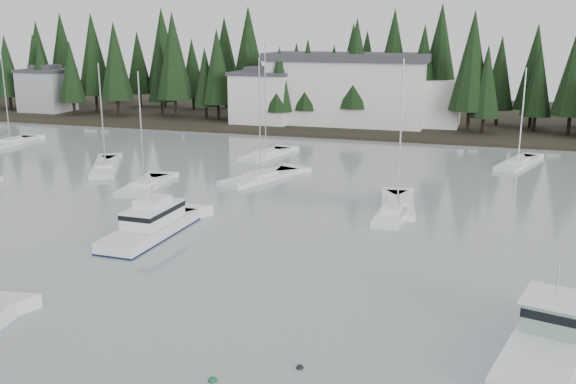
{
  "coord_description": "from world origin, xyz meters",
  "views": [
    {
      "loc": [
        16.26,
        -16.93,
        15.19
      ],
      "look_at": [
        1.49,
        30.19,
        2.5
      ],
      "focal_mm": 40.0,
      "sensor_mm": 36.0,
      "label": 1
    }
  ],
  "objects_px": {
    "house_west": "(263,96)",
    "harbor_inn": "(361,90)",
    "sailboat_2": "(11,144)",
    "sailboat_7": "(106,168)",
    "cabin_cruiser_center": "(152,227)",
    "sailboat_4": "(260,179)",
    "sailboat_5": "(518,165)",
    "runabout_1": "(391,216)",
    "lobster_boat_teal": "(546,346)",
    "sailboat_8": "(266,156)",
    "sailboat_9": "(144,187)",
    "sailboat_3": "(397,206)",
    "house_far_west": "(47,89)"
  },
  "relations": [
    {
      "from": "sailboat_5",
      "to": "sailboat_7",
      "type": "bearing_deg",
      "value": 129.15
    },
    {
      "from": "sailboat_4",
      "to": "sailboat_8",
      "type": "xyz_separation_m",
      "value": [
        -3.5,
        11.65,
        0.02
      ]
    },
    {
      "from": "cabin_cruiser_center",
      "to": "sailboat_3",
      "type": "distance_m",
      "value": 21.3
    },
    {
      "from": "sailboat_3",
      "to": "sailboat_7",
      "type": "relative_size",
      "value": 1.1
    },
    {
      "from": "sailboat_3",
      "to": "sailboat_7",
      "type": "distance_m",
      "value": 33.61
    },
    {
      "from": "sailboat_8",
      "to": "runabout_1",
      "type": "xyz_separation_m",
      "value": [
        18.43,
        -21.31,
        0.05
      ]
    },
    {
      "from": "sailboat_4",
      "to": "runabout_1",
      "type": "bearing_deg",
      "value": -100.99
    },
    {
      "from": "sailboat_3",
      "to": "sailboat_4",
      "type": "xyz_separation_m",
      "value": [
        -14.96,
        6.29,
        -0.02
      ]
    },
    {
      "from": "sailboat_2",
      "to": "sailboat_7",
      "type": "relative_size",
      "value": 1.03
    },
    {
      "from": "sailboat_2",
      "to": "sailboat_8",
      "type": "bearing_deg",
      "value": -90.33
    },
    {
      "from": "house_west",
      "to": "sailboat_3",
      "type": "relative_size",
      "value": 0.72
    },
    {
      "from": "sailboat_3",
      "to": "sailboat_8",
      "type": "bearing_deg",
      "value": 36.48
    },
    {
      "from": "sailboat_2",
      "to": "sailboat_3",
      "type": "relative_size",
      "value": 0.93
    },
    {
      "from": "cabin_cruiser_center",
      "to": "sailboat_4",
      "type": "relative_size",
      "value": 0.8
    },
    {
      "from": "sailboat_2",
      "to": "sailboat_5",
      "type": "distance_m",
      "value": 64.87
    },
    {
      "from": "house_west",
      "to": "sailboat_7",
      "type": "relative_size",
      "value": 0.79
    },
    {
      "from": "sailboat_4",
      "to": "sailboat_9",
      "type": "relative_size",
      "value": 1.09
    },
    {
      "from": "cabin_cruiser_center",
      "to": "sailboat_4",
      "type": "distance_m",
      "value": 19.72
    },
    {
      "from": "house_west",
      "to": "harbor_inn",
      "type": "xyz_separation_m",
      "value": [
        15.04,
        3.34,
        1.12
      ]
    },
    {
      "from": "harbor_inn",
      "to": "sailboat_3",
      "type": "distance_m",
      "value": 47.09
    },
    {
      "from": "sailboat_7",
      "to": "sailboat_9",
      "type": "bearing_deg",
      "value": -155.58
    },
    {
      "from": "harbor_inn",
      "to": "runabout_1",
      "type": "height_order",
      "value": "harbor_inn"
    },
    {
      "from": "sailboat_7",
      "to": "house_west",
      "type": "bearing_deg",
      "value": -37.57
    },
    {
      "from": "sailboat_2",
      "to": "sailboat_4",
      "type": "relative_size",
      "value": 0.96
    },
    {
      "from": "sailboat_2",
      "to": "sailboat_4",
      "type": "bearing_deg",
      "value": -107.48
    },
    {
      "from": "house_far_west",
      "to": "cabin_cruiser_center",
      "type": "xyz_separation_m",
      "value": [
        52.7,
        -57.12,
        -3.75
      ]
    },
    {
      "from": "cabin_cruiser_center",
      "to": "sailboat_2",
      "type": "height_order",
      "value": "sailboat_2"
    },
    {
      "from": "house_west",
      "to": "cabin_cruiser_center",
      "type": "xyz_separation_m",
      "value": [
        10.7,
        -55.12,
        -4.0
      ]
    },
    {
      "from": "sailboat_2",
      "to": "runabout_1",
      "type": "distance_m",
      "value": 57.25
    },
    {
      "from": "house_west",
      "to": "harbor_inn",
      "type": "distance_m",
      "value": 15.45
    },
    {
      "from": "house_west",
      "to": "sailboat_5",
      "type": "bearing_deg",
      "value": -27.8
    },
    {
      "from": "lobster_boat_teal",
      "to": "sailboat_8",
      "type": "xyz_separation_m",
      "value": [
        -28.87,
        42.15,
        -0.52
      ]
    },
    {
      "from": "lobster_boat_teal",
      "to": "runabout_1",
      "type": "bearing_deg",
      "value": 40.75
    },
    {
      "from": "harbor_inn",
      "to": "sailboat_9",
      "type": "distance_m",
      "value": 47.54
    },
    {
      "from": "harbor_inn",
      "to": "sailboat_8",
      "type": "relative_size",
      "value": 2.11
    },
    {
      "from": "cabin_cruiser_center",
      "to": "lobster_boat_teal",
      "type": "distance_m",
      "value": 29.1
    },
    {
      "from": "lobster_boat_teal",
      "to": "sailboat_7",
      "type": "height_order",
      "value": "sailboat_7"
    },
    {
      "from": "cabin_cruiser_center",
      "to": "harbor_inn",
      "type": "bearing_deg",
      "value": -2.65
    },
    {
      "from": "sailboat_8",
      "to": "runabout_1",
      "type": "distance_m",
      "value": 28.17
    },
    {
      "from": "sailboat_2",
      "to": "sailboat_7",
      "type": "height_order",
      "value": "sailboat_2"
    },
    {
      "from": "house_far_west",
      "to": "sailboat_9",
      "type": "relative_size",
      "value": 0.72
    },
    {
      "from": "sailboat_3",
      "to": "sailboat_4",
      "type": "height_order",
      "value": "sailboat_3"
    },
    {
      "from": "sailboat_8",
      "to": "sailboat_9",
      "type": "xyz_separation_m",
      "value": [
        -6.11,
        -18.39,
        -0.02
      ]
    },
    {
      "from": "house_far_west",
      "to": "sailboat_2",
      "type": "height_order",
      "value": "sailboat_2"
    },
    {
      "from": "house_west",
      "to": "harbor_inn",
      "type": "bearing_deg",
      "value": 12.52
    },
    {
      "from": "sailboat_4",
      "to": "lobster_boat_teal",
      "type": "bearing_deg",
      "value": -118.34
    },
    {
      "from": "sailboat_9",
      "to": "sailboat_3",
      "type": "bearing_deg",
      "value": -96.93
    },
    {
      "from": "cabin_cruiser_center",
      "to": "runabout_1",
      "type": "xyz_separation_m",
      "value": [
        16.55,
        9.99,
        -0.52
      ]
    },
    {
      "from": "cabin_cruiser_center",
      "to": "sailboat_4",
      "type": "height_order",
      "value": "sailboat_4"
    },
    {
      "from": "lobster_boat_teal",
      "to": "house_far_west",
      "type": "bearing_deg",
      "value": 63.68
    }
  ]
}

